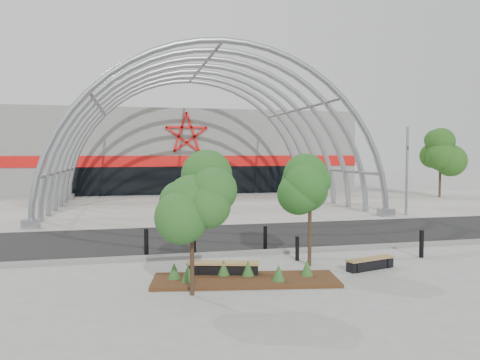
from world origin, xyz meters
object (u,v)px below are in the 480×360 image
at_px(bench_1, 370,264).
at_px(signal_pole, 407,169).
at_px(bench_0, 223,270).
at_px(street_tree_1, 310,187).
at_px(bollard_2, 297,248).
at_px(street_tree_0, 192,197).

bearing_deg(bench_1, signal_pole, 52.96).
bearing_deg(bench_0, street_tree_1, 13.31).
bearing_deg(bench_0, bollard_2, 27.41).
xyz_separation_m(street_tree_1, bench_0, (-3.17, -0.75, -2.49)).
height_order(street_tree_0, bench_1, street_tree_0).
distance_m(street_tree_1, bench_1, 3.23).
bearing_deg(signal_pole, street_tree_0, -138.73).
height_order(street_tree_0, street_tree_1, street_tree_1).
xyz_separation_m(street_tree_0, bench_0, (1.18, 1.65, -2.47)).
bearing_deg(street_tree_1, street_tree_0, -151.13).
bearing_deg(bollard_2, street_tree_0, -142.57).
bearing_deg(bench_1, bench_0, 177.84).
xyz_separation_m(signal_pole, street_tree_0, (-14.89, -13.07, -0.16)).
xyz_separation_m(street_tree_0, bollard_2, (4.20, 3.22, -2.26)).
bearing_deg(street_tree_1, bollard_2, 100.34).
height_order(signal_pole, bench_1, signal_pole).
xyz_separation_m(bench_0, bollard_2, (3.02, 1.57, 0.21)).
height_order(street_tree_1, bollard_2, street_tree_1).
height_order(street_tree_1, bench_0, street_tree_1).
distance_m(bench_0, bench_1, 4.96).
height_order(signal_pole, street_tree_0, signal_pole).
xyz_separation_m(signal_pole, bench_0, (-13.71, -11.42, -2.63)).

